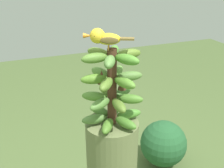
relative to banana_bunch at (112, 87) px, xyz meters
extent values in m
cylinder|color=#4C2D1E|center=(0.00, 0.00, 0.00)|extent=(0.04, 0.04, 0.35)
ellipsoid|color=#4D7F32|center=(0.07, 0.03, -0.14)|extent=(0.12, 0.09, 0.04)
ellipsoid|color=#547F39|center=(0.01, 0.08, -0.14)|extent=(0.05, 0.12, 0.04)
ellipsoid|color=#4D7A29|center=(-0.07, 0.05, -0.14)|extent=(0.12, 0.10, 0.04)
ellipsoid|color=#4B802C|center=(-0.07, -0.03, -0.14)|extent=(0.12, 0.09, 0.04)
ellipsoid|color=#4E8C32|center=(-0.01, -0.08, -0.14)|extent=(0.05, 0.12, 0.04)
ellipsoid|color=#4C8D3A|center=(0.07, -0.05, -0.14)|extent=(0.12, 0.10, 0.04)
ellipsoid|color=#50832E|center=(-0.04, -0.07, -0.05)|extent=(0.09, 0.12, 0.04)
ellipsoid|color=#4A7B34|center=(0.04, -0.07, -0.05)|extent=(0.09, 0.12, 0.04)
ellipsoid|color=olive|center=(0.08, 0.00, -0.05)|extent=(0.11, 0.04, 0.04)
ellipsoid|color=#578B33|center=(0.04, 0.07, -0.05)|extent=(0.09, 0.12, 0.04)
ellipsoid|color=#58863B|center=(-0.04, 0.07, -0.05)|extent=(0.09, 0.12, 0.04)
ellipsoid|color=#5A7A2D|center=(-0.08, 0.00, -0.05)|extent=(0.11, 0.04, 0.04)
ellipsoid|color=#598C38|center=(0.06, -0.05, 0.05)|extent=(0.11, 0.10, 0.04)
ellipsoid|color=#598937|center=(0.07, 0.03, 0.05)|extent=(0.12, 0.08, 0.04)
ellipsoid|color=#588A2B|center=(0.01, 0.08, 0.05)|extent=(0.06, 0.12, 0.04)
ellipsoid|color=olive|center=(-0.06, 0.05, 0.05)|extent=(0.11, 0.10, 0.04)
ellipsoid|color=#588C30|center=(-0.07, -0.03, 0.05)|extent=(0.12, 0.08, 0.04)
ellipsoid|color=#59833A|center=(-0.01, -0.08, 0.05)|extent=(0.06, 0.12, 0.04)
ellipsoid|color=olive|center=(0.00, -0.07, 0.14)|extent=(0.05, 0.11, 0.04)
ellipsoid|color=#4C8430|center=(0.07, -0.04, 0.14)|extent=(0.12, 0.09, 0.04)
ellipsoid|color=#5B7E2C|center=(0.06, 0.04, 0.14)|extent=(0.12, 0.10, 0.04)
ellipsoid|color=#578231|center=(0.00, 0.07, 0.14)|extent=(0.05, 0.11, 0.04)
ellipsoid|color=#57833D|center=(-0.06, 0.03, 0.14)|extent=(0.12, 0.09, 0.04)
ellipsoid|color=#4E8A2D|center=(-0.06, -0.04, 0.14)|extent=(0.12, 0.10, 0.04)
cone|color=brown|center=(0.01, 0.04, 0.05)|extent=(0.04, 0.04, 0.06)
cone|color=#4C2D1E|center=(-0.03, -0.03, 0.03)|extent=(0.04, 0.04, 0.06)
cylinder|color=#C68933|center=(0.01, 0.01, 0.18)|extent=(0.01, 0.01, 0.02)
cylinder|color=#C68933|center=(-0.01, 0.02, 0.18)|extent=(0.00, 0.00, 0.02)
ellipsoid|color=yellow|center=(0.00, 0.01, 0.21)|extent=(0.09, 0.11, 0.05)
ellipsoid|color=brown|center=(0.02, 0.00, 0.21)|extent=(0.04, 0.07, 0.03)
ellipsoid|color=brown|center=(-0.02, 0.02, 0.21)|extent=(0.04, 0.07, 0.03)
cube|color=brown|center=(-0.03, -0.05, 0.22)|extent=(0.05, 0.06, 0.01)
sphere|color=yellow|center=(0.02, 0.05, 0.22)|extent=(0.06, 0.06, 0.06)
sphere|color=black|center=(0.00, 0.07, 0.23)|extent=(0.01, 0.01, 0.01)
cone|color=orange|center=(0.04, 0.09, 0.22)|extent=(0.03, 0.04, 0.02)
cylinder|color=brown|center=(0.61, -0.69, -1.06)|extent=(0.03, 0.03, 0.09)
sphere|color=#23562D|center=(0.61, -0.69, -0.88)|extent=(0.38, 0.38, 0.38)
camera|label=1|loc=(-1.00, 0.39, 0.48)|focal=44.08mm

